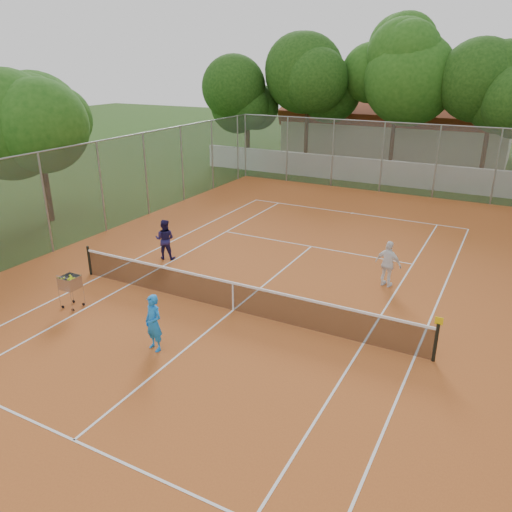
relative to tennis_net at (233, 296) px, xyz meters
The scene contains 12 objects.
ground 0.51m from the tennis_net, ahead, with size 120.00×120.00×0.00m, color #1E3B10.
court_pad 0.50m from the tennis_net, ahead, with size 18.00×34.00×0.02m, color #B25722.
court_lines 0.49m from the tennis_net, ahead, with size 10.98×23.78×0.01m, color white.
tennis_net is the anchor object (origin of this frame).
perimeter_fence 1.49m from the tennis_net, ahead, with size 18.00×34.00×4.00m, color slate.
boundary_wall 19.00m from the tennis_net, 90.00° to the left, with size 26.00×0.30×1.50m, color white.
clubhouse 29.12m from the tennis_net, 93.95° to the left, with size 16.40×9.00×4.40m, color beige.
tropical_trees 22.45m from the tennis_net, 90.00° to the left, with size 29.00×19.00×10.00m, color #15370D.
player_near 2.98m from the tennis_net, 103.92° to the right, with size 0.57×0.38×1.57m, color #1B81E8.
player_far_left 5.19m from the tennis_net, 150.66° to the left, with size 0.76×0.59×1.57m, color #201A4F.
player_far_right 5.47m from the tennis_net, 47.23° to the left, with size 0.94×0.39×1.60m, color white.
ball_hopper 5.00m from the tennis_net, 154.40° to the right, with size 0.55×0.55×1.15m, color #B2B2B9.
Camera 1 is at (7.03, -11.77, 7.19)m, focal length 35.00 mm.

